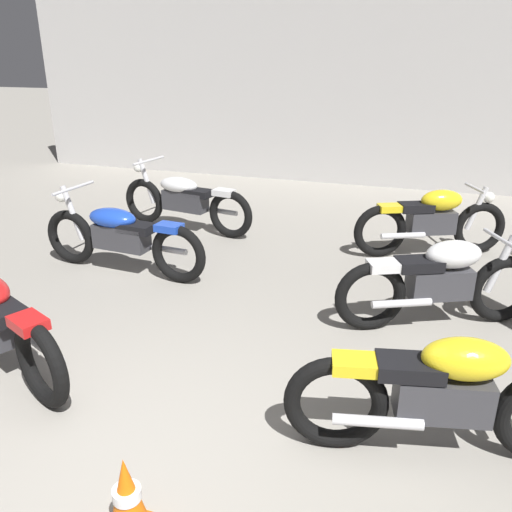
# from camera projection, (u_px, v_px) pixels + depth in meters

# --- Properties ---
(ground_plane) EXTENTS (60.00, 60.00, 0.00)m
(ground_plane) POSITION_uv_depth(u_px,v_px,m) (128.00, 484.00, 3.15)
(ground_plane) COLOR gray
(back_wall) EXTENTS (13.36, 0.24, 3.60)m
(back_wall) POSITION_uv_depth(u_px,v_px,m) (351.00, 88.00, 9.68)
(back_wall) COLOR #BCBAB7
(back_wall) RESTS_ON ground
(motorcycle_left_row_1) EXTENTS (2.17, 0.68, 0.97)m
(motorcycle_left_row_1) POSITION_uv_depth(u_px,v_px,m) (120.00, 236.00, 6.01)
(motorcycle_left_row_1) COLOR black
(motorcycle_left_row_1) RESTS_ON ground
(motorcycle_left_row_2) EXTENTS (2.16, 0.68, 0.97)m
(motorcycle_left_row_2) POSITION_uv_depth(u_px,v_px,m) (184.00, 199.00, 7.47)
(motorcycle_left_row_2) COLOR black
(motorcycle_left_row_2) RESTS_ON ground
(motorcycle_right_row_0) EXTENTS (1.95, 0.65, 0.88)m
(motorcycle_right_row_0) POSITION_uv_depth(u_px,v_px,m) (444.00, 394.00, 3.22)
(motorcycle_right_row_0) COLOR black
(motorcycle_right_row_0) RESTS_ON ground
(motorcycle_right_row_1) EXTENTS (1.83, 0.93, 0.88)m
(motorcycle_right_row_1) POSITION_uv_depth(u_px,v_px,m) (441.00, 281.00, 4.81)
(motorcycle_right_row_1) COLOR black
(motorcycle_right_row_1) RESTS_ON ground
(motorcycle_right_row_2) EXTENTS (1.85, 0.90, 0.88)m
(motorcycle_right_row_2) POSITION_uv_depth(u_px,v_px,m) (432.00, 220.00, 6.53)
(motorcycle_right_row_2) COLOR black
(motorcycle_right_row_2) RESTS_ON ground
(traffic_cone) EXTENTS (0.32, 0.32, 0.54)m
(traffic_cone) POSITION_uv_depth(u_px,v_px,m) (128.00, 502.00, 2.70)
(traffic_cone) COLOR orange
(traffic_cone) RESTS_ON ground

